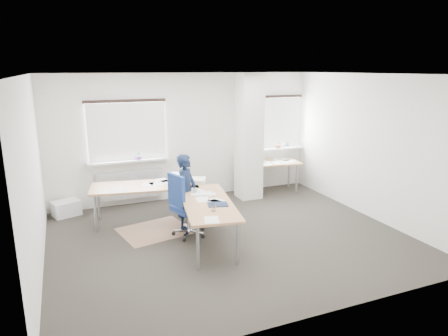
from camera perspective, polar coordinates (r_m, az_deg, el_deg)
name	(u,v)px	position (r m, az deg, el deg)	size (l,w,h in m)	color
ground	(229,237)	(7.12, 0.78, -9.90)	(6.00, 6.00, 0.00)	#27241F
room_shell	(229,135)	(7.09, 0.75, 4.77)	(6.04, 5.04, 2.82)	silver
floor_mat	(155,231)	(7.50, -9.81, -8.81)	(1.20, 1.01, 0.01)	#946B50
white_crate	(66,208)	(8.68, -21.60, -5.36)	(0.51, 0.35, 0.30)	white
desk_main	(177,194)	(7.22, -6.77, -3.78)	(2.40, 2.98, 0.96)	#9B6942
desk_side	(270,164)	(9.56, 6.55, 0.63)	(1.50, 0.93, 1.22)	#9B6942
task_chair	(187,219)	(7.10, -5.27, -7.23)	(0.66, 0.64, 1.16)	navy
person	(186,192)	(7.31, -5.38, -3.43)	(0.51, 0.34, 1.40)	black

